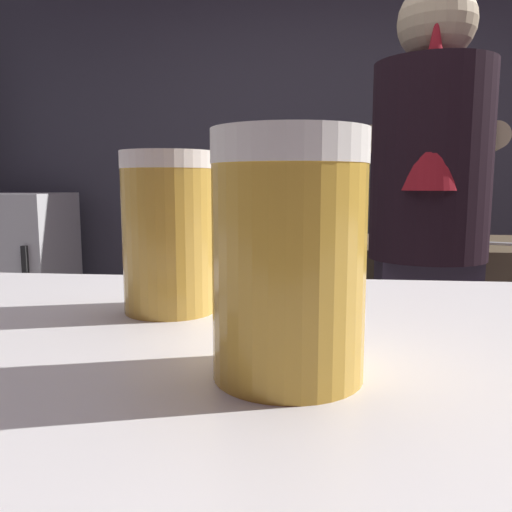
# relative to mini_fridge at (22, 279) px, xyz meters

# --- Properties ---
(wall_back) EXTENTS (5.20, 0.10, 2.70)m
(wall_back) POSITION_rel_mini_fridge_xyz_m (2.07, 0.45, 0.81)
(wall_back) COLOR #454350
(wall_back) RESTS_ON ground
(prep_counter) EXTENTS (2.10, 0.60, 0.93)m
(prep_counter) POSITION_rel_mini_fridge_xyz_m (2.42, -1.07, -0.08)
(prep_counter) COLOR #4C3E2C
(prep_counter) RESTS_ON ground
(back_shelf) EXTENTS (0.80, 0.36, 1.12)m
(back_shelf) POSITION_rel_mini_fridge_xyz_m (2.16, 0.17, 0.02)
(back_shelf) COLOR #373736
(back_shelf) RESTS_ON ground
(mini_fridge) EXTENTS (0.56, 0.58, 1.09)m
(mini_fridge) POSITION_rel_mini_fridge_xyz_m (0.00, 0.00, 0.00)
(mini_fridge) COLOR silver
(mini_fridge) RESTS_ON ground
(bartender) EXTENTS (0.48, 0.55, 1.70)m
(bartender) POSITION_rel_mini_fridge_xyz_m (2.16, -1.52, 0.45)
(bartender) COLOR #2C2432
(bartender) RESTS_ON ground
(mixing_bowl) EXTENTS (0.18, 0.18, 0.05)m
(mixing_bowl) POSITION_rel_mini_fridge_xyz_m (1.91, -0.98, 0.41)
(mixing_bowl) COLOR #CF4A3B
(mixing_bowl) RESTS_ON prep_counter
(chefs_knife) EXTENTS (0.24, 0.12, 0.01)m
(chefs_knife) POSITION_rel_mini_fridge_xyz_m (2.45, -1.12, 0.39)
(chefs_knife) COLOR silver
(chefs_knife) RESTS_ON prep_counter
(pint_glass_near) EXTENTS (0.08, 0.08, 0.13)m
(pint_glass_near) POSITION_rel_mini_fridge_xyz_m (1.70, -2.69, 0.57)
(pint_glass_near) COLOR gold
(pint_glass_near) RESTS_ON bar_counter
(pint_glass_far) EXTENTS (0.08, 0.08, 0.13)m
(pint_glass_far) POSITION_rel_mini_fridge_xyz_m (1.81, -2.83, 0.57)
(pint_glass_far) COLOR gold
(pint_glass_far) RESTS_ON bar_counter
(bottle_hot_sauce) EXTENTS (0.06, 0.06, 0.20)m
(bottle_hot_sauce) POSITION_rel_mini_fridge_xyz_m (1.95, 0.18, 0.66)
(bottle_hot_sauce) COLOR #47813D
(bottle_hot_sauce) RESTS_ON back_shelf
(bottle_soy) EXTENTS (0.07, 0.07, 0.19)m
(bottle_soy) POSITION_rel_mini_fridge_xyz_m (2.28, 0.19, 0.65)
(bottle_soy) COLOR black
(bottle_soy) RESTS_ON back_shelf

